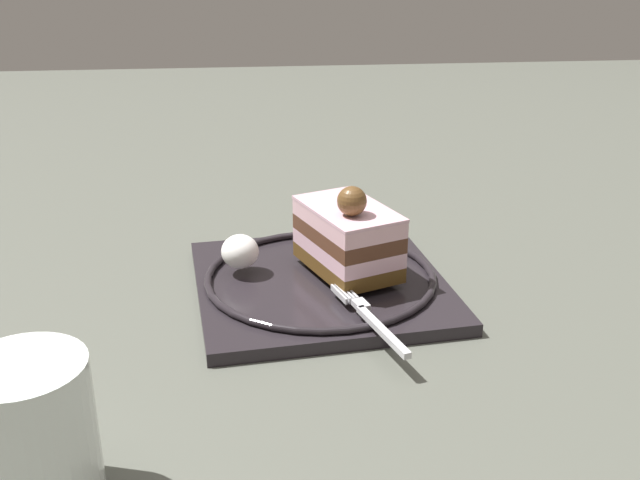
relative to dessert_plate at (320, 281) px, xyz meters
The scene contains 6 objects.
ground_plane 0.03m from the dessert_plate, 94.85° to the right, with size 2.40×2.40×0.00m, color #50534A.
dessert_plate is the anchor object (origin of this frame).
cake_slice 0.04m from the dessert_plate, 79.73° to the right, with size 0.11×0.09×0.08m.
whipped_cream_dollop 0.08m from the dessert_plate, 76.19° to the left, with size 0.03×0.03×0.03m, color white.
fork 0.09m from the dessert_plate, 163.32° to the right, with size 0.12×0.04×0.00m.
drink_glass_near 0.31m from the dessert_plate, 143.71° to the left, with size 0.07×0.07×0.09m.
Camera 1 is at (-0.59, 0.09, 0.29)m, focal length 41.69 mm.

